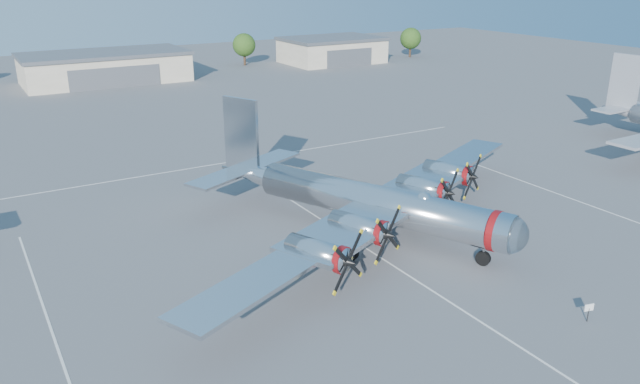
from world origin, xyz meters
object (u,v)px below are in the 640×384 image
tree_east (244,45)px  info_placard (589,309)px  hangar_east (332,50)px  tree_far_east (411,38)px  main_bomber_b29 (362,233)px  hangar_center (105,67)px

tree_east → info_placard: bearing=-103.3°
hangar_east → tree_east: bearing=161.5°
tree_far_east → main_bomber_b29: tree_far_east is taller
hangar_center → tree_far_east: tree_far_east is taller
hangar_center → info_placard: 97.64m
hangar_center → hangar_east: bearing=0.0°
hangar_center → info_placard: size_ratio=24.57×
tree_far_east → main_bomber_b29: size_ratio=0.16×
hangar_east → tree_east: (-18.00, 6.04, 1.51)m
tree_far_east → tree_east: bearing=168.1°
tree_east → main_bomber_b29: (-28.63, -85.88, -4.22)m
hangar_center → info_placard: hangar_center is taller
hangar_east → info_placard: 106.37m
hangar_center → tree_east: tree_east is taller
tree_east → tree_far_east: same height
hangar_east → tree_far_east: 20.15m
info_placard → tree_east: bearing=90.9°
tree_east → main_bomber_b29: 90.63m
hangar_east → tree_far_east: size_ratio=3.10×
main_bomber_b29 → info_placard: bearing=-101.4°
tree_east → info_placard: size_ratio=5.70×
hangar_east → tree_far_east: (20.00, -1.96, 1.51)m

